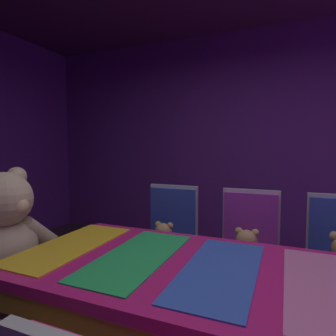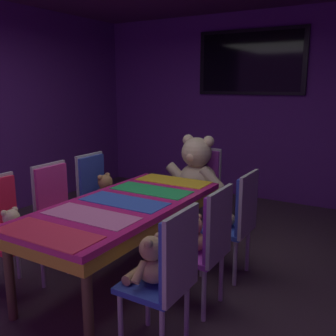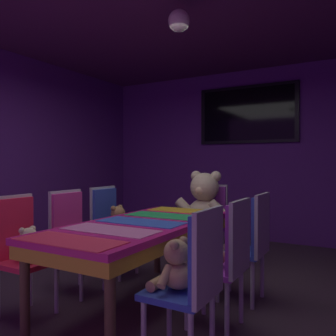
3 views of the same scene
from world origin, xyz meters
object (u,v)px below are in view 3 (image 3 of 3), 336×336
object	(u,v)px
chair_right_0	(197,271)
teddy_right_1	(212,251)
chair_left_0	(17,242)
king_teddy_bear	(204,204)
chair_right_1	(230,251)
teddy_left_2	(118,222)
teddy_right_0	(176,267)
banquet_table	(141,232)
teddy_left_0	(29,246)
throne_chair	(210,216)
pendant_light	(179,21)
chair_left_1	(71,230)
chair_left_2	(108,221)
chair_right_2	(254,236)
teddy_right_2	(238,237)
wall_tv	(247,114)

from	to	relation	value
chair_right_0	teddy_right_1	distance (m)	0.59
chair_left_0	teddy_right_1	world-z (taller)	chair_left_0
chair_left_0	king_teddy_bear	size ratio (longest dim) A/B	1.33
chair_right_1	teddy_left_2	bearing A→B (deg)	-22.10
chair_left_0	teddy_right_0	world-z (taller)	chair_left_0
banquet_table	teddy_left_0	bearing A→B (deg)	-137.69
teddy_left_2	throne_chair	bearing A→B (deg)	53.78
pendant_light	teddy_left_0	bearing A→B (deg)	-134.78
chair_left_1	chair_left_2	xyz separation A→B (m)	(-0.02, 0.59, 0.00)
pendant_light	teddy_left_2	bearing A→B (deg)	161.97
chair_left_1	banquet_table	bearing A→B (deg)	0.35
teddy_left_0	chair_right_2	size ratio (longest dim) A/B	0.30
chair_left_2	chair_right_2	xyz separation A→B (m)	(1.68, -0.01, 0.00)
teddy_left_2	king_teddy_bear	bearing A→B (deg)	48.17
teddy_right_2	pendant_light	xyz separation A→B (m)	(-0.47, -0.29, 1.98)
chair_left_0	teddy_left_0	bearing A→B (deg)	0.00
chair_right_2	chair_left_2	bearing A→B (deg)	-0.22
teddy_left_0	teddy_right_1	distance (m)	1.49
king_teddy_bear	teddy_right_1	bearing A→B (deg)	25.95
teddy_left_2	throne_chair	size ratio (longest dim) A/B	0.35
chair_left_2	teddy_right_1	distance (m)	1.65
chair_right_1	pendant_light	distance (m)	2.07
banquet_table	pendant_light	world-z (taller)	pendant_light
chair_left_2	teddy_right_0	size ratio (longest dim) A/B	2.84
teddy_left_0	chair_left_1	bearing A→B (deg)	103.25
king_teddy_bear	chair_right_2	bearing A→B (deg)	46.55
chair_right_0	teddy_right_2	xyz separation A→B (m)	(-0.13, 1.19, -0.02)
king_teddy_bear	teddy_right_2	bearing A→B (deg)	41.17
chair_left_1	teddy_right_1	world-z (taller)	chair_left_1
teddy_left_0	chair_left_1	size ratio (longest dim) A/B	0.30
banquet_table	chair_left_2	world-z (taller)	chair_left_2
teddy_left_0	wall_tv	size ratio (longest dim) A/B	0.18
teddy_left_0	teddy_right_1	bearing A→B (deg)	23.49
teddy_right_0	pendant_light	world-z (taller)	pendant_light
banquet_table	pendant_light	distance (m)	1.93
chair_left_0	chair_right_1	size ratio (longest dim) A/B	1.00
teddy_right_1	banquet_table	bearing A→B (deg)	-2.40
chair_left_0	pendant_light	world-z (taller)	pendant_light
chair_right_2	chair_left_0	bearing A→B (deg)	36.03
teddy_left_0	throne_chair	xyz separation A→B (m)	(0.68, 2.16, 0.02)
teddy_left_0	throne_chair	world-z (taller)	throne_chair
chair_left_0	teddy_left_0	xyz separation A→B (m)	(0.14, 0.00, -0.02)
chair_right_0	king_teddy_bear	xyz separation A→B (m)	(-0.82, 1.97, 0.16)
throne_chair	chair_right_2	bearing A→B (deg)	40.87
banquet_table	chair_left_0	size ratio (longest dim) A/B	2.05
teddy_left_0	chair_left_2	world-z (taller)	chair_left_2
wall_tv	pendant_light	size ratio (longest dim) A/B	8.10
chair_left_0	chair_right_2	distance (m)	2.05
teddy_left_2	teddy_right_1	size ratio (longest dim) A/B	1.13
teddy_right_0	banquet_table	bearing A→B (deg)	-41.99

